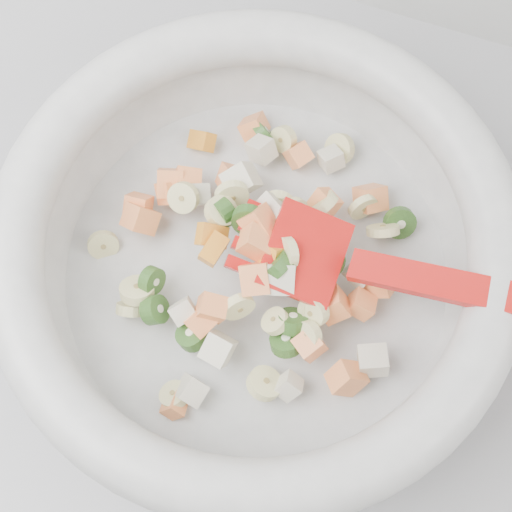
% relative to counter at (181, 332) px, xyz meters
% --- Properties ---
extents(counter, '(2.00, 0.60, 0.90)m').
position_rel_counter_xyz_m(counter, '(0.00, 0.00, 0.00)').
color(counter, '#9F9FA4').
rests_on(counter, ground).
extents(mixing_bowl, '(0.49, 0.40, 0.14)m').
position_rel_counter_xyz_m(mixing_bowl, '(0.13, -0.02, 0.51)').
color(mixing_bowl, silver).
rests_on(mixing_bowl, counter).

